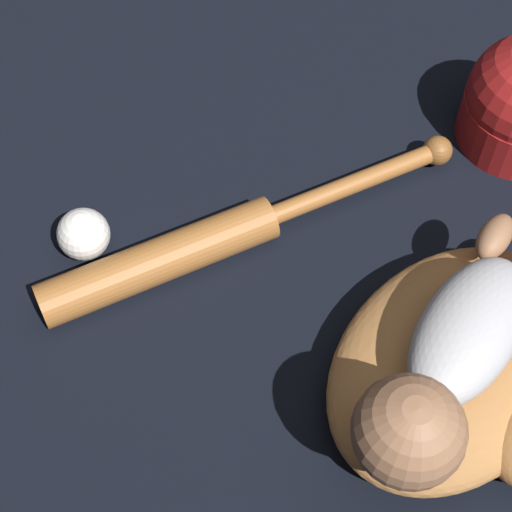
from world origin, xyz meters
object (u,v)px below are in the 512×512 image
object	(u,v)px
baseball_glove	(468,373)
baseball_bat	(203,243)
baby_figure	(446,369)
baseball	(84,234)

from	to	relation	value
baseball_glove	baseball_bat	xyz separation A→B (m)	(0.16, -0.34, -0.02)
baby_figure	baseball_bat	world-z (taller)	baby_figure
baseball_bat	baby_figure	bearing A→B (deg)	106.73
baseball_glove	baseball	xyz separation A→B (m)	(0.29, -0.43, -0.01)
baseball_bat	baseball	bearing A→B (deg)	-36.72
baby_figure	baseball_bat	distance (m)	0.38
baseball	baseball_glove	bearing A→B (deg)	123.94
baseball	baseball_bat	bearing A→B (deg)	143.28
baby_figure	baseball_bat	size ratio (longest dim) A/B	0.62
baseball_glove	baseball	size ratio (longest dim) A/B	5.97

